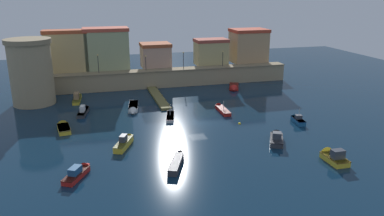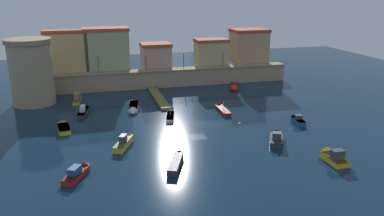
% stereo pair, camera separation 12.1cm
% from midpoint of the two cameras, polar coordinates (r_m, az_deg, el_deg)
% --- Properties ---
extents(ground_plane, '(135.01, 135.01, 0.00)m').
position_cam_midpoint_polar(ground_plane, '(59.89, 0.83, -2.08)').
color(ground_plane, '#0C2338').
extents(quay_wall, '(53.33, 3.22, 3.65)m').
position_cam_midpoint_polar(quay_wall, '(81.81, -3.84, 4.51)').
color(quay_wall, '#9E8966').
rests_on(quay_wall, ground).
extents(old_town_backdrop, '(48.63, 6.19, 8.79)m').
position_cam_midpoint_polar(old_town_backdrop, '(84.53, -4.73, 8.63)').
color(old_town_backdrop, tan).
rests_on(old_town_backdrop, ground).
extents(fortress_tower, '(7.85, 7.85, 11.64)m').
position_cam_midpoint_polar(fortress_tower, '(73.63, -22.77, 4.99)').
color(fortress_tower, '#9E8966').
rests_on(fortress_tower, ground).
extents(pier_dock, '(1.79, 15.45, 0.70)m').
position_cam_midpoint_polar(pier_dock, '(72.81, -5.06, 1.57)').
color(pier_dock, brown).
rests_on(pier_dock, ground).
extents(quay_lamp_0, '(0.32, 0.32, 3.77)m').
position_cam_midpoint_polar(quay_lamp_0, '(79.45, -13.80, 6.83)').
color(quay_lamp_0, black).
rests_on(quay_lamp_0, quay_wall).
extents(quay_lamp_1, '(0.32, 0.32, 3.13)m').
position_cam_midpoint_polar(quay_lamp_1, '(80.31, -6.93, 7.04)').
color(quay_lamp_1, black).
rests_on(quay_lamp_1, quay_wall).
extents(quay_lamp_2, '(0.32, 0.32, 3.51)m').
position_cam_midpoint_polar(quay_lamp_2, '(81.80, -1.33, 7.50)').
color(quay_lamp_2, black).
rests_on(quay_lamp_2, quay_wall).
extents(quay_lamp_3, '(0.32, 0.32, 3.40)m').
position_cam_midpoint_polar(quay_lamp_3, '(84.34, 4.54, 7.70)').
color(quay_lamp_3, black).
rests_on(quay_lamp_3, quay_wall).
extents(moored_boat_0, '(2.25, 5.11, 1.53)m').
position_cam_midpoint_polar(moored_boat_0, '(59.76, -18.59, -2.69)').
color(moored_boat_0, gold).
rests_on(moored_boat_0, ground).
extents(moored_boat_1, '(2.60, 7.13, 1.46)m').
position_cam_midpoint_polar(moored_boat_1, '(66.29, -8.75, -0.02)').
color(moored_boat_1, silver).
rests_on(moored_boat_1, ground).
extents(moored_boat_2, '(2.59, 6.29, 2.58)m').
position_cam_midpoint_polar(moored_boat_2, '(62.61, -3.27, -0.98)').
color(moored_boat_2, white).
rests_on(moored_boat_2, ground).
extents(moored_boat_3, '(3.81, 5.45, 2.07)m').
position_cam_midpoint_polar(moored_boat_3, '(53.70, 12.35, -4.28)').
color(moored_boat_3, '#333338').
rests_on(moored_boat_3, ground).
extents(moored_boat_4, '(1.35, 6.51, 2.24)m').
position_cam_midpoint_polar(moored_boat_4, '(65.65, 4.30, -0.09)').
color(moored_boat_4, red).
rests_on(moored_boat_4, ground).
extents(moored_boat_5, '(3.58, 6.01, 1.82)m').
position_cam_midpoint_polar(moored_boat_5, '(51.80, -9.93, -4.89)').
color(moored_boat_5, gold).
rests_on(moored_boat_5, ground).
extents(moored_boat_6, '(1.75, 4.39, 2.50)m').
position_cam_midpoint_polar(moored_boat_6, '(61.89, 15.24, -1.62)').
color(moored_boat_6, '#195689').
rests_on(moored_boat_6, ground).
extents(moored_boat_7, '(1.89, 4.54, 2.28)m').
position_cam_midpoint_polar(moored_boat_7, '(49.69, 19.93, -6.71)').
color(moored_boat_7, gold).
rests_on(moored_boat_7, ground).
extents(moored_boat_8, '(1.71, 6.99, 1.95)m').
position_cam_midpoint_polar(moored_boat_8, '(74.48, -16.67, 1.49)').
color(moored_boat_8, gold).
rests_on(moored_boat_8, ground).
extents(moored_boat_9, '(3.60, 5.48, 1.74)m').
position_cam_midpoint_polar(moored_boat_9, '(79.70, 6.19, 3.05)').
color(moored_boat_9, red).
rests_on(moored_boat_9, ground).
extents(moored_boat_10, '(3.57, 6.65, 1.05)m').
position_cam_midpoint_polar(moored_boat_10, '(45.95, -2.32, -7.75)').
color(moored_boat_10, '#333338').
rests_on(moored_boat_10, ground).
extents(moored_boat_11, '(3.57, 5.19, 1.66)m').
position_cam_midpoint_polar(moored_boat_11, '(44.97, -16.48, -9.04)').
color(moored_boat_11, red).
rests_on(moored_boat_11, ground).
extents(moored_boat_12, '(2.30, 6.59, 1.77)m').
position_cam_midpoint_polar(moored_boat_12, '(66.76, -15.76, -0.31)').
color(moored_boat_12, '#333338').
rests_on(moored_boat_12, ground).
extents(mooring_buoy_0, '(0.45, 0.45, 0.45)m').
position_cam_midpoint_polar(mooring_buoy_0, '(59.51, 6.99, -2.34)').
color(mooring_buoy_0, yellow).
rests_on(mooring_buoy_0, ground).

